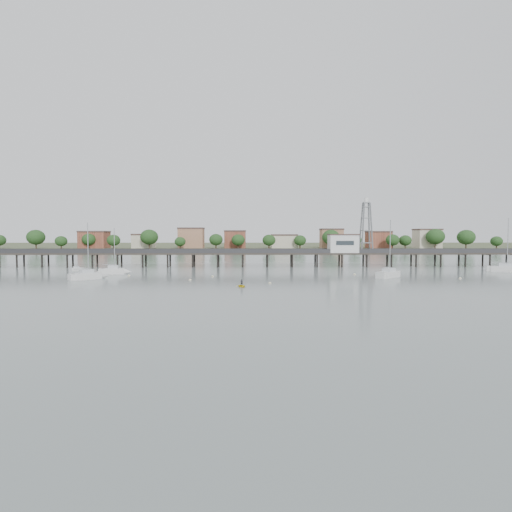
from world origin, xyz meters
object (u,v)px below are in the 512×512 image
Objects in this scene: sailboat_c at (392,274)px; yellow_dinghy at (242,287)px; pier at (255,253)px; sailboat_a at (92,276)px; sailboat_b at (117,271)px; white_tender at (78,269)px; sailboat_e at (511,269)px; lattice_tower at (366,228)px.

sailboat_c is 5.24× the size of yellow_dinghy.
pier is 46.98m from sailboat_a.
white_tender is (-12.85, 9.55, -0.28)m from sailboat_b.
sailboat_a is at bearing -50.13° from white_tender.
pier is 60.50× the size of yellow_dinghy.
white_tender is at bearing -165.46° from pier.
yellow_dinghy is at bearing 164.30° from sailboat_c.
sailboat_c is (29.27, -29.12, -3.15)m from pier.
sailboat_b is 95.38m from sailboat_e.
white_tender is (-108.13, 5.09, -0.27)m from sailboat_e.
lattice_tower is at bearing 42.64° from sailboat_c.
sailboat_e is 98.37m from sailboat_a.
sailboat_b is at bearing -146.63° from pier.
yellow_dinghy is at bearing -131.12° from sailboat_e.
white_tender is (-45.13, -11.71, -3.42)m from pier.
yellow_dinghy is at bearing -66.10° from sailboat_a.
sailboat_b is at bearing 37.41° from sailboat_a.
lattice_tower is at bearing -16.61° from sailboat_a.
yellow_dinghy is (-65.82, -28.88, -0.64)m from sailboat_e.
pier is 10.68× the size of sailboat_e.
sailboat_e reaches higher than yellow_dinghy.
lattice_tower is 1.10× the size of sailboat_e.
yellow_dinghy is at bearing -46.14° from sailboat_b.
lattice_tower is 1.19× the size of sailboat_c.
sailboat_a is at bearing -153.97° from lattice_tower.
sailboat_c is 36.13m from yellow_dinghy.
lattice_tower reaches higher than pier.
sailboat_e is (95.27, 4.46, -0.02)m from sailboat_b.
pier is at bearing 0.55° from sailboat_a.
yellow_dinghy is (29.45, -24.42, -0.65)m from sailboat_b.
sailboat_a reaches higher than sailboat_b.
pier is 38.77m from sailboat_b.
sailboat_a is 3.75× the size of white_tender.
lattice_tower reaches higher than sailboat_b.
sailboat_b is at bearing 125.98° from yellow_dinghy.
sailboat_b is (-32.27, -21.26, -3.14)m from pier.
sailboat_c is (-33.72, -12.32, 0.01)m from sailboat_e.
sailboat_e is 4.29× the size of white_tender.
sailboat_e is 71.88m from yellow_dinghy.
lattice_tower is at bearing 38.73° from yellow_dinghy.
sailboat_b is at bearing 129.73° from sailboat_c.
yellow_dinghy is (31.35, -13.60, -0.65)m from sailboat_a.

